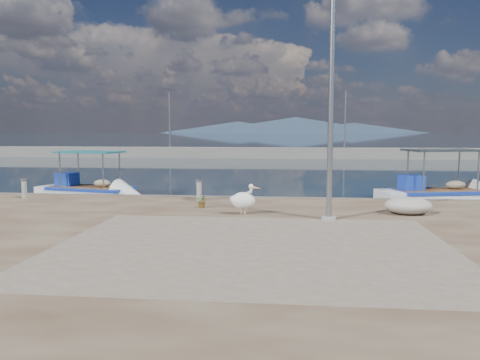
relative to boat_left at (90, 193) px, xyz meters
name	(u,v)px	position (x,y,z in m)	size (l,w,h in m)	color
ground	(227,237)	(7.46, -7.46, -0.20)	(1400.00, 1400.00, 0.00)	#162635
quay	(179,304)	(7.46, -13.46, 0.05)	(44.00, 22.00, 0.50)	#4E3422
quay_patch	(253,246)	(8.46, -10.46, 0.31)	(9.00, 7.00, 0.01)	gray
breakwater	(273,153)	(7.46, 32.54, 0.41)	(120.00, 2.20, 7.50)	gray
mountains	(291,126)	(11.85, 642.54, 9.31)	(370.00, 280.00, 22.00)	#28384C
boat_left	(90,193)	(0.00, 0.00, 0.00)	(5.54, 2.85, 2.54)	white
boat_right	(440,197)	(15.89, 0.32, 0.01)	(5.89, 3.10, 2.70)	white
pelican	(244,200)	(7.87, -6.47, 0.77)	(1.04, 0.70, 0.99)	tan
lamp_post	(331,107)	(10.46, -6.99, 3.60)	(0.44, 0.96, 7.00)	gray
bollard_near	(199,189)	(5.90, -3.59, 0.73)	(0.26, 0.26, 0.80)	gray
bollard_far	(24,188)	(-0.96, -3.82, 0.73)	(0.26, 0.26, 0.78)	gray
potted_plant	(202,201)	(6.33, -5.26, 0.52)	(0.40, 0.34, 0.44)	#33722D
net_pile_d	(408,206)	(13.03, -5.80, 0.58)	(1.46, 1.10, 0.55)	#B4AEA6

